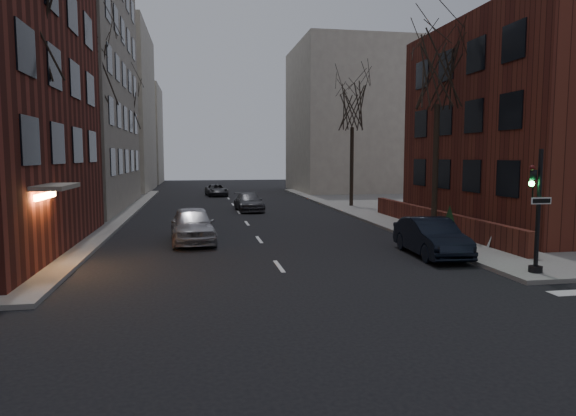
# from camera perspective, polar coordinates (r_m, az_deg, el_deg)

# --- Properties ---
(building_right_brick) EXTENTS (12.00, 14.00, 11.00)m
(building_right_brick) POSITION_cam_1_polar(r_m,az_deg,el_deg) (31.46, 28.17, 7.98)
(building_right_brick) COLOR maroon
(building_right_brick) RESTS_ON ground
(low_wall_right) EXTENTS (0.35, 16.00, 1.00)m
(low_wall_right) POSITION_cam_1_polar(r_m,az_deg,el_deg) (27.78, 15.92, -1.21)
(low_wall_right) COLOR maroon
(low_wall_right) RESTS_ON sidewalk_far_right
(building_distant_la) EXTENTS (14.00, 16.00, 18.00)m
(building_distant_la) POSITION_cam_1_polar(r_m,az_deg,el_deg) (62.20, -21.64, 10.05)
(building_distant_la) COLOR beige
(building_distant_la) RESTS_ON ground
(building_distant_ra) EXTENTS (14.00, 14.00, 16.00)m
(building_distant_ra) POSITION_cam_1_polar(r_m,az_deg,el_deg) (58.70, 7.78, 9.70)
(building_distant_ra) COLOR beige
(building_distant_ra) RESTS_ON ground
(building_distant_lb) EXTENTS (10.00, 12.00, 14.00)m
(building_distant_lb) POSITION_cam_1_polar(r_m,az_deg,el_deg) (78.50, -17.64, 7.75)
(building_distant_lb) COLOR beige
(building_distant_lb) RESTS_ON ground
(traffic_signal) EXTENTS (0.76, 0.44, 4.00)m
(traffic_signal) POSITION_cam_1_polar(r_m,az_deg,el_deg) (18.38, 25.87, -1.09)
(traffic_signal) COLOR black
(traffic_signal) RESTS_ON sidewalk_far_right
(tree_left_a) EXTENTS (4.18, 4.18, 10.26)m
(tree_left_a) POSITION_cam_1_polar(r_m,az_deg,el_deg) (21.16, -27.56, 17.56)
(tree_left_a) COLOR #2D231C
(tree_left_a) RESTS_ON sidewalk_far_left
(tree_left_b) EXTENTS (4.40, 4.40, 10.80)m
(tree_left_b) POSITION_cam_1_polar(r_m,az_deg,el_deg) (32.72, -21.11, 14.17)
(tree_left_b) COLOR #2D231C
(tree_left_b) RESTS_ON sidewalk_far_left
(tree_left_c) EXTENTS (3.96, 3.96, 9.72)m
(tree_left_c) POSITION_cam_1_polar(r_m,az_deg,el_deg) (46.35, -17.71, 10.59)
(tree_left_c) COLOR #2D231C
(tree_left_c) RESTS_ON sidewalk_far_left
(tree_right_a) EXTENTS (3.96, 3.96, 9.72)m
(tree_right_a) POSITION_cam_1_polar(r_m,az_deg,el_deg) (26.78, 16.34, 14.37)
(tree_right_a) COLOR #2D231C
(tree_right_a) RESTS_ON sidewalk_far_right
(tree_right_b) EXTENTS (3.74, 3.74, 9.18)m
(tree_right_b) POSITION_cam_1_polar(r_m,az_deg,el_deg) (39.69, 7.17, 11.03)
(tree_right_b) COLOR #2D231C
(tree_right_b) RESTS_ON sidewalk_far_right
(streetlamp_near) EXTENTS (0.36, 0.36, 6.28)m
(streetlamp_near) POSITION_cam_1_polar(r_m,az_deg,el_deg) (28.30, -21.11, 6.03)
(streetlamp_near) COLOR black
(streetlamp_near) RESTS_ON sidewalk_far_left
(streetlamp_far) EXTENTS (0.36, 0.36, 6.28)m
(streetlamp_far) POSITION_cam_1_polar(r_m,az_deg,el_deg) (48.08, -16.55, 5.91)
(streetlamp_far) COLOR black
(streetlamp_far) RESTS_ON sidewalk_far_left
(parked_sedan) EXTENTS (1.78, 4.61, 1.50)m
(parked_sedan) POSITION_cam_1_polar(r_m,az_deg,el_deg) (20.95, 15.62, -3.14)
(parked_sedan) COLOR black
(parked_sedan) RESTS_ON ground
(car_lane_silver) EXTENTS (2.21, 4.87, 1.62)m
(car_lane_silver) POSITION_cam_1_polar(r_m,az_deg,el_deg) (23.78, -10.57, -1.84)
(car_lane_silver) COLOR #ABAAB0
(car_lane_silver) RESTS_ON ground
(car_lane_gray) EXTENTS (2.04, 4.49, 1.28)m
(car_lane_gray) POSITION_cam_1_polar(r_m,az_deg,el_deg) (36.92, -4.36, 0.65)
(car_lane_gray) COLOR #434348
(car_lane_gray) RESTS_ON ground
(car_lane_far) EXTENTS (2.32, 4.35, 1.16)m
(car_lane_far) POSITION_cam_1_polar(r_m,az_deg,el_deg) (51.32, -7.95, 1.98)
(car_lane_far) COLOR #38393D
(car_lane_far) RESTS_ON ground
(sandwich_board) EXTENTS (0.57, 0.67, 0.92)m
(sandwich_board) POSITION_cam_1_polar(r_m,az_deg,el_deg) (23.21, 21.90, -2.85)
(sandwich_board) COLOR silver
(sandwich_board) RESTS_ON sidewalk_far_right
(evergreen_shrub) EXTENTS (1.27, 1.27, 1.80)m
(evergreen_shrub) POSITION_cam_1_polar(r_m,az_deg,el_deg) (21.99, 17.48, -1.99)
(evergreen_shrub) COLOR #16321D
(evergreen_shrub) RESTS_ON sidewalk_far_right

